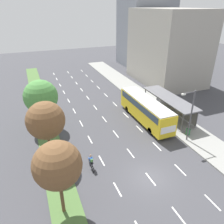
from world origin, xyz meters
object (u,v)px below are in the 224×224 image
at_px(bus_shelter, 170,104).
at_px(median_tree_second, 46,120).
at_px(cyclist, 91,163).
at_px(trash_bin, 188,132).
at_px(median_tree_nearest, 57,165).
at_px(streetlight, 190,113).
at_px(median_tree_third, 41,97).
at_px(bus, 145,108).

relative_size(bus_shelter, median_tree_second, 1.57).
bearing_deg(cyclist, median_tree_second, 139.32).
bearing_deg(median_tree_second, trash_bin, -5.62).
distance_m(median_tree_nearest, streetlight, 16.62).
xyz_separation_m(median_tree_nearest, median_tree_third, (0.17, 14.44, -0.25)).
bearing_deg(bus, median_tree_third, 166.13).
relative_size(cyclist, median_tree_second, 0.27).
bearing_deg(median_tree_third, bus_shelter, -10.20).
xyz_separation_m(median_tree_second, streetlight, (15.93, -2.54, -0.96)).
height_order(median_tree_nearest, trash_bin, median_tree_nearest).
xyz_separation_m(bus_shelter, bus, (-4.28, -0.14, 0.20)).
bearing_deg(streetlight, trash_bin, 40.08).
bearing_deg(median_tree_nearest, median_tree_second, 90.10).
bearing_deg(median_tree_second, median_tree_third, 88.55).
relative_size(cyclist, streetlight, 0.28).
relative_size(median_tree_second, trash_bin, 7.87).
bearing_deg(streetlight, bus_shelter, 72.13).
bearing_deg(streetlight, bus, 108.71).
bearing_deg(cyclist, median_tree_third, 108.40).
bearing_deg(cyclist, bus_shelter, 26.27).
height_order(bus_shelter, median_tree_nearest, median_tree_nearest).
distance_m(bus_shelter, bus, 4.29).
xyz_separation_m(cyclist, trash_bin, (13.34, 1.44, -0.22)).
distance_m(cyclist, trash_bin, 13.42).
distance_m(median_tree_nearest, median_tree_second, 7.22).
relative_size(streetlight, trash_bin, 7.65).
distance_m(cyclist, median_tree_second, 6.27).
xyz_separation_m(cyclist, median_tree_second, (-3.62, 3.11, 4.06)).
relative_size(median_tree_second, streetlight, 1.03).
distance_m(streetlight, trash_bin, 3.58).
bearing_deg(median_tree_nearest, bus, 38.87).
height_order(median_tree_third, streetlight, median_tree_third).
xyz_separation_m(bus, trash_bin, (3.20, -5.54, -1.49)).
relative_size(median_tree_nearest, median_tree_second, 0.98).
distance_m(bus, median_tree_nearest, 17.88).
height_order(bus_shelter, trash_bin, bus_shelter).
height_order(median_tree_nearest, streetlight, median_tree_nearest).
height_order(bus, streetlight, streetlight).
bearing_deg(cyclist, bus, 34.53).
relative_size(median_tree_second, median_tree_third, 1.00).
distance_m(cyclist, streetlight, 12.71).
bearing_deg(median_tree_nearest, bus_shelter, 31.91).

